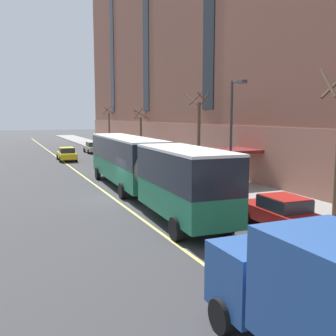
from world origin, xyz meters
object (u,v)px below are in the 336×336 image
parked_car_champagne_6 (203,185)px  taxi_cab (67,154)px  parked_car_black_3 (153,167)px  fire_hydrant (208,182)px  city_bus (142,165)px  parked_car_red_1 (281,213)px  street_tree_far_uptown (141,132)px  street_tree_mid_block (199,132)px  parked_car_champagne_0 (92,147)px  parked_car_black_5 (114,155)px  street_lamp (233,126)px  street_tree_far_downtown (109,126)px

parked_car_champagne_6 → taxi_cab: size_ratio=0.97×
parked_car_black_3 → fire_hydrant: bearing=-76.6°
city_bus → parked_car_red_1: bearing=-68.3°
city_bus → street_tree_far_uptown: street_tree_far_uptown is taller
city_bus → fire_hydrant: bearing=12.7°
city_bus → street_tree_mid_block: (7.24, 6.34, 1.70)m
parked_car_champagne_0 → parked_car_champagne_6: 32.77m
parked_car_red_1 → taxi_cab: 32.55m
parked_car_red_1 → taxi_cab: (-4.75, 32.21, 0.00)m
fire_hydrant → parked_car_black_5: bearing=95.3°
parked_car_champagne_0 → parked_car_red_1: (-0.05, -40.66, 0.00)m
street_lamp → fire_hydrant: size_ratio=9.98×
parked_car_red_1 → parked_car_black_5: bearing=89.9°
city_bus → parked_car_champagne_6: (3.75, -1.10, -1.34)m
city_bus → parked_car_black_3: 9.00m
taxi_cab → street_lamp: 26.10m
parked_car_black_5 → parked_car_champagne_0: bearing=90.1°
parked_car_red_1 → parked_car_black_3: (0.18, 17.06, 0.00)m
parked_car_black_3 → parked_car_champagne_6: bearing=-90.1°
street_tree_mid_block → street_tree_far_uptown: (0.00, 14.91, -0.59)m
parked_car_red_1 → street_tree_far_downtown: (3.65, 45.23, 2.78)m
street_lamp → street_tree_far_uptown: bearing=85.6°
fire_hydrant → parked_car_black_3: bearing=103.4°
taxi_cab → street_tree_far_uptown: size_ratio=0.80×
street_lamp → fire_hydrant: street_lamp is taller
parked_car_black_5 → street_tree_far_uptown: size_ratio=0.76×
parked_car_red_1 → street_tree_far_downtown: street_tree_far_downtown is taller
street_tree_mid_block → street_tree_far_uptown: size_ratio=1.19×
parked_car_black_5 → street_lamp: bearing=-85.2°
parked_car_champagne_0 → street_tree_far_uptown: 11.30m
parked_car_champagne_6 → street_lamp: bearing=-20.5°
parked_car_red_1 → parked_car_champagne_0: bearing=89.9°
parked_car_red_1 → street_tree_mid_block: (3.66, 15.34, 3.04)m
parked_car_black_5 → parked_car_champagne_6: 21.31m
parked_car_black_5 → street_tree_mid_block: 14.64m
parked_car_champagne_0 → fire_hydrant: size_ratio=6.12×
taxi_cab → street_tree_far_downtown: (8.40, 13.02, 2.78)m
parked_car_champagne_0 → parked_car_black_3: (0.13, -23.60, 0.00)m
parked_car_black_3 → fire_hydrant: (1.63, -6.85, -0.29)m
street_tree_far_downtown → street_lamp: (-1.74, -37.98, 0.97)m
parked_car_black_3 → street_lamp: street_lamp is taller
parked_car_red_1 → street_tree_far_downtown: bearing=85.4°
parked_car_champagne_6 → parked_car_black_3: bearing=89.9°
parked_car_red_1 → street_tree_mid_block: street_tree_mid_block is taller
parked_car_black_5 → fire_hydrant: parked_car_black_5 is taller
street_tree_far_uptown → fire_hydrant: 20.30m
fire_hydrant → street_tree_mid_block: bearing=70.1°
parked_car_black_5 → taxi_cab: same height
city_bus → street_lamp: size_ratio=2.87×
street_lamp → fire_hydrant: 5.01m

